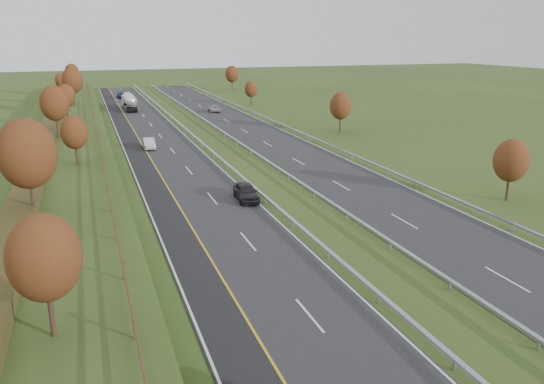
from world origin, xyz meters
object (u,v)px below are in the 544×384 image
Objects in this scene: car_small_far at (121,95)px; car_silver_mid at (149,143)px; road_tanker at (129,101)px; car_dark_near at (246,192)px; car_oncoming at (214,108)px.

car_silver_mid is at bearing -92.68° from car_small_far.
road_tanker is at bearing 89.62° from car_silver_mid.
road_tanker is 71.94m from car_dark_near.
road_tanker reaches higher than car_dark_near.
road_tanker is 2.32× the size of car_small_far.
car_dark_near is 0.99× the size of car_small_far.
car_dark_near is 95.65m from car_small_far.
car_small_far is at bearing 90.18° from car_silver_mid.
car_oncoming is (17.63, 34.31, -0.05)m from car_silver_mid.
car_dark_near is 1.09× the size of car_silver_mid.
car_silver_mid is at bearing 68.39° from car_oncoming.
car_oncoming is (16.51, -33.07, -0.03)m from car_small_far.
car_dark_near is 0.99× the size of car_oncoming.
car_small_far is at bearing 90.09° from road_tanker.
road_tanker is at bearing -23.89° from car_oncoming.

